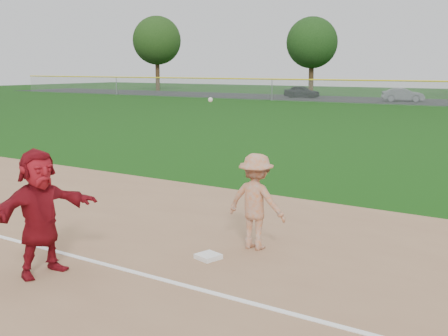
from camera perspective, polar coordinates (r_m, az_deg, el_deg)
The scene contains 9 objects.
ground at distance 9.27m, azimuth -5.18°, elevation -9.32°, with size 160.00×160.00×0.00m, color #123F0C.
foul_line at distance 8.70m, azimuth -8.52°, elevation -10.57°, with size 60.00×0.10×0.01m, color white.
first_base at distance 9.24m, azimuth -1.61°, elevation -8.97°, with size 0.34×0.34×0.08m, color white.
base_runner at distance 8.78m, azimuth -18.21°, elevation -4.29°, with size 1.77×0.56×1.91m, color maroon.
car_left at distance 58.64m, azimuth 7.93°, elevation 7.70°, with size 1.47×3.64×1.24m, color black.
car_mid at distance 54.11m, azimuth 17.70°, elevation 7.11°, with size 1.29×3.70×1.22m, color slate.
first_base_play at distance 9.57m, azimuth 3.27°, elevation -3.41°, with size 1.08×1.12×2.61m.
tree_0 at distance 76.94m, azimuth -6.83°, elevation 12.73°, with size 6.40×6.40×9.81m.
tree_1 at distance 65.88m, azimuth 8.93°, elevation 12.46°, with size 5.80×5.80×8.75m.
Camera 1 is at (5.48, -6.81, 3.09)m, focal length 45.00 mm.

